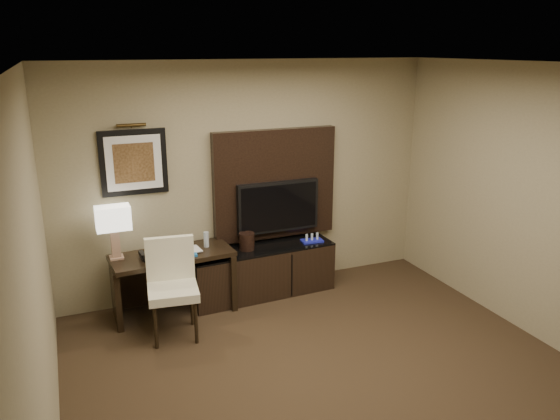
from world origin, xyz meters
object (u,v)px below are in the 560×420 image
desk_chair (173,290)px  water_bottle (206,239)px  credenza (262,271)px  desk_phone (150,254)px  minibar_tray (312,238)px  desk (174,283)px  tv (278,207)px  ice_bucket (247,241)px  table_lamp (114,231)px

desk_chair → water_bottle: bearing=56.6°
credenza → desk_phone: size_ratio=8.74×
water_bottle → minibar_tray: (1.28, -0.04, -0.15)m
credenza → desk_chair: bearing=-155.8°
desk → minibar_tray: size_ratio=5.10×
credenza → minibar_tray: 0.72m
tv → desk_phone: bearing=-171.2°
water_bottle → ice_bucket: 0.49m
desk → table_lamp: bearing=167.4°
desk_phone → water_bottle: water_bottle is taller
water_bottle → desk_chair: bearing=-130.8°
credenza → desk_chair: desk_chair is taller
credenza → desk_chair: 1.32m
credenza → table_lamp: bearing=176.4°
desk_chair → water_bottle: (0.51, 0.59, 0.27)m
credenza → tv: bearing=25.6°
desk → water_bottle: (0.40, 0.06, 0.43)m
water_bottle → ice_bucket: size_ratio=0.87×
credenza → minibar_tray: size_ratio=6.73×
desk → credenza: 1.05m
tv → credenza: bearing=-151.9°
minibar_tray → table_lamp: bearing=178.4°
ice_bucket → tv: bearing=15.9°
desk_phone → table_lamp: bearing=153.9°
credenza → minibar_tray: (0.63, -0.03, 0.34)m
ice_bucket → minibar_tray: bearing=-3.3°
credenza → water_bottle: 0.81m
desk_phone → minibar_tray: (1.92, 0.07, -0.11)m
tv → minibar_tray: (0.37, -0.17, -0.39)m
table_lamp → water_bottle: size_ratio=3.47×
tv → desk: bearing=-171.8°
credenza → tv: 0.78m
desk_phone → minibar_tray: bearing=-2.6°
table_lamp → minibar_tray: bearing=-1.6°
minibar_tray → desk_chair: bearing=-162.9°
ice_bucket → minibar_tray: 0.81m
desk → ice_bucket: 0.94m
minibar_tray → desk_phone: bearing=-178.0°
minibar_tray → water_bottle: bearing=178.4°
desk_phone → desk_chair: bearing=-80.0°
table_lamp → water_bottle: 0.99m
tv → desk_phone: (-1.55, -0.24, -0.28)m
desk_chair → ice_bucket: size_ratio=5.11×
water_bottle → minibar_tray: bearing=-1.6°
ice_bucket → desk_chair: bearing=-148.7°
ice_bucket → water_bottle: bearing=-178.9°
desk → desk_chair: size_ratio=1.27×
desk_chair → minibar_tray: size_ratio=4.01×
ice_bucket → desk: bearing=-175.7°
water_bottle → ice_bucket: bearing=1.1°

